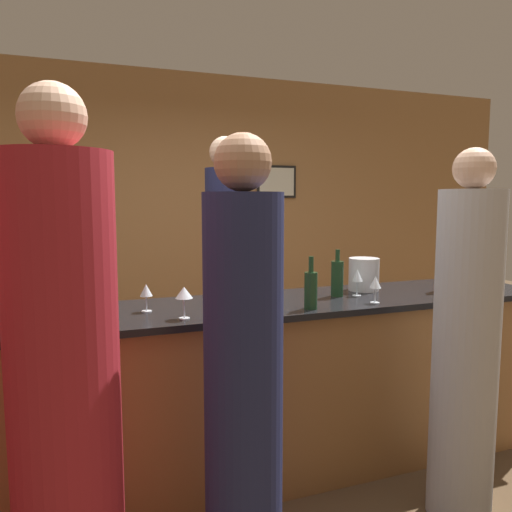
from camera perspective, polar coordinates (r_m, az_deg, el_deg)
name	(u,v)px	position (r m, az deg, el deg)	size (l,w,h in m)	color
ground_plane	(257,473)	(3.12, 0.14, -23.53)	(14.00, 14.00, 0.00)	#4C3823
back_wall	(171,216)	(5.03, -9.66, 4.54)	(8.00, 0.08, 2.80)	#A37547
bar_counter	(257,389)	(2.91, 0.14, -14.98)	(3.63, 0.68, 0.99)	brown
bartender	(226,285)	(3.56, -3.46, -3.32)	(0.28, 0.28, 2.00)	#1E234C
guest_0	(243,378)	(2.05, -1.45, -13.72)	(0.32, 0.32, 1.81)	#1E234C
guest_1	(465,349)	(2.65, 22.81, -9.77)	(0.31, 0.31, 1.80)	#B2B2B7
guest_3	(65,388)	(1.93, -21.03, -13.90)	(0.38, 0.38, 1.95)	maroon
wine_bottle_0	(441,275)	(3.30, 20.40, -2.03)	(0.07, 0.07, 0.27)	black
wine_bottle_1	(311,289)	(2.61, 6.28, -3.79)	(0.07, 0.07, 0.28)	#19381E
wine_bottle_2	(337,278)	(2.98, 9.26, -2.48)	(0.07, 0.07, 0.28)	#19381E
ice_bucket	(364,274)	(3.21, 12.22, -2.05)	(0.19, 0.19, 0.20)	silver
wine_glass_0	(375,283)	(2.82, 13.48, -3.05)	(0.06, 0.06, 0.15)	silver
wine_glass_1	(146,291)	(2.59, -12.44, -3.97)	(0.06, 0.06, 0.14)	silver
wine_glass_2	(94,295)	(2.43, -18.04, -4.29)	(0.07, 0.07, 0.17)	silver
wine_glass_5	(357,276)	(3.01, 11.49, -2.26)	(0.06, 0.06, 0.16)	silver
wine_glass_6	(184,293)	(2.41, -8.23, -4.26)	(0.08, 0.08, 0.16)	silver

